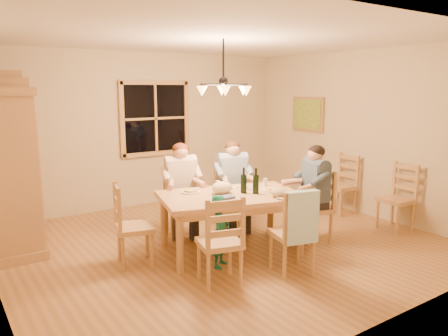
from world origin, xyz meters
TOP-DOWN VIEW (x-y plane):
  - floor at (0.00, 0.00)m, footprint 5.50×5.50m
  - ceiling at (0.00, 0.00)m, footprint 5.50×5.00m
  - wall_back at (0.00, 2.50)m, footprint 5.50×0.02m
  - wall_right at (2.75, 0.00)m, footprint 0.02×5.00m
  - window at (0.20, 2.47)m, footprint 1.30×0.06m
  - painting at (2.71, 1.20)m, footprint 0.06×0.78m
  - chandelier at (-0.00, 0.00)m, footprint 0.77×0.68m
  - armoire at (-2.42, 1.41)m, footprint 0.66×1.40m
  - dining_table at (-0.09, -0.30)m, footprint 1.96×1.47m
  - chair_far_left at (-0.31, 0.61)m, footprint 0.53×0.52m
  - chair_far_right at (0.45, 0.42)m, footprint 0.53×0.52m
  - chair_near_left at (-0.72, -0.99)m, footprint 0.53×0.52m
  - chair_near_right at (0.13, -1.21)m, footprint 0.53×0.52m
  - chair_end_left at (-1.27, 0.01)m, footprint 0.52×0.53m
  - chair_end_right at (1.09, -0.60)m, footprint 0.52×0.53m
  - adult_woman at (-0.31, 0.61)m, footprint 0.47×0.50m
  - adult_plaid_man at (0.45, 0.42)m, footprint 0.47×0.50m
  - adult_slate_man at (1.09, -0.60)m, footprint 0.50×0.47m
  - towel at (0.08, -1.39)m, footprint 0.39×0.19m
  - wine_bottle_a at (0.09, -0.33)m, footprint 0.08×0.08m
  - wine_bottle_b at (0.20, -0.45)m, footprint 0.08×0.08m
  - plate_woman at (-0.46, 0.07)m, footprint 0.26×0.26m
  - plate_plaid at (0.22, -0.12)m, footprint 0.26×0.26m
  - plate_slate at (0.47, -0.43)m, footprint 0.26×0.26m
  - wine_glass_a at (-0.14, -0.07)m, footprint 0.06×0.06m
  - wine_glass_b at (0.47, -0.30)m, footprint 0.06×0.06m
  - cap at (0.32, -0.74)m, footprint 0.20×0.20m
  - napkin at (-0.26, -0.44)m, footprint 0.21×0.18m
  - cloth_bundle at (-0.16, -0.20)m, footprint 0.28×0.22m
  - child at (-0.46, -0.62)m, footprint 0.38×0.36m
  - chair_spare_front at (2.45, -0.94)m, footprint 0.44×0.46m
  - chair_spare_back at (2.45, 0.13)m, footprint 0.44×0.46m

SIDE VIEW (x-z plane):
  - floor at x=0.00m, z-range 0.00..0.00m
  - chair_far_left at x=-0.31m, z-range -0.19..0.80m
  - chair_far_right at x=0.45m, z-range -0.19..0.80m
  - chair_near_left at x=-0.72m, z-range -0.19..0.80m
  - chair_near_right at x=0.13m, z-range -0.19..0.80m
  - chair_end_left at x=-1.27m, z-range -0.19..0.80m
  - chair_end_right at x=1.09m, z-range -0.19..0.80m
  - chair_spare_front at x=2.45m, z-range -0.19..0.80m
  - chair_spare_back at x=2.45m, z-range -0.19..0.80m
  - child at x=-0.46m, z-range 0.00..0.87m
  - dining_table at x=-0.09m, z-range 0.28..1.04m
  - towel at x=0.08m, z-range 0.41..0.99m
  - plate_woman at x=-0.46m, z-range 0.76..0.78m
  - plate_plaid at x=0.22m, z-range 0.76..0.78m
  - plate_slate at x=0.47m, z-range 0.76..0.78m
  - napkin at x=-0.26m, z-range 0.76..0.79m
  - cap at x=0.32m, z-range 0.76..0.87m
  - wine_glass_a at x=-0.14m, z-range 0.76..0.90m
  - wine_glass_b at x=0.47m, z-range 0.76..0.90m
  - cloth_bundle at x=-0.16m, z-range 0.76..0.91m
  - adult_woman at x=-0.31m, z-range 0.40..1.28m
  - adult_plaid_man at x=0.45m, z-range 0.40..1.28m
  - adult_slate_man at x=1.09m, z-range 0.40..1.28m
  - wine_bottle_a at x=0.09m, z-range 0.76..1.09m
  - wine_bottle_b at x=0.20m, z-range 0.76..1.09m
  - armoire at x=-2.42m, z-range -0.09..2.21m
  - wall_back at x=0.00m, z-range 0.00..2.70m
  - wall_right at x=2.75m, z-range 0.00..2.70m
  - window at x=0.20m, z-range 0.90..2.20m
  - painting at x=2.71m, z-range 1.28..1.92m
  - chandelier at x=0.00m, z-range 1.72..2.43m
  - ceiling at x=0.00m, z-range 2.69..2.71m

